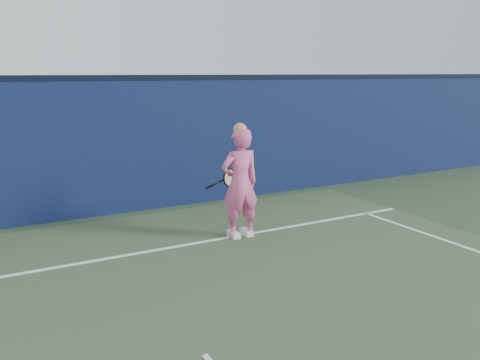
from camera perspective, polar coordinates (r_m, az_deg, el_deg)
backstop_wall at (r=9.77m, az=-17.92°, el=3.20°), size 24.00×0.40×2.50m
wall_cap at (r=9.67m, az=-18.42°, el=10.83°), size 24.00×0.42×0.10m
player at (r=8.18m, az=0.00°, el=-0.33°), size 0.66×0.44×1.87m
racket at (r=8.59m, az=-1.33°, el=0.17°), size 0.63×0.18×0.34m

